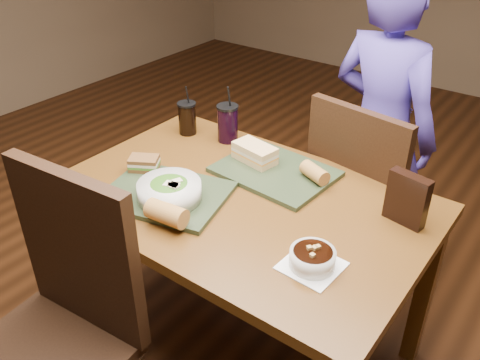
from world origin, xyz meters
The scene contains 16 objects.
ground centered at (0.00, 0.00, 0.00)m, with size 6.00×6.00×0.00m, color #381C0B.
dining_table centered at (0.00, 0.00, 0.66)m, with size 1.30×0.85×0.75m.
chair_near centered at (-0.18, -0.66, 0.58)m, with size 0.49×0.49×1.05m.
chair_far centered at (0.23, 0.53, 0.55)m, with size 0.49×0.49×0.99m.
diner centered at (0.17, 0.83, 0.73)m, with size 0.53×0.35×1.46m, color #483697.
tray_near centered at (-0.21, -0.15, 0.76)m, with size 0.42×0.32×0.02m, color #26321C.
tray_far centered at (0.01, 0.21, 0.76)m, with size 0.42×0.32×0.02m, color #26321C.
salad_bowl centered at (-0.17, -0.18, 0.80)m, with size 0.22×0.22×0.07m.
soup_bowl centered at (0.39, -0.17, 0.78)m, with size 0.17×0.17×0.07m.
sandwich_near centered at (-0.39, -0.08, 0.79)m, with size 0.13×0.12×0.05m.
sandwich_far centered at (-0.09, 0.22, 0.80)m, with size 0.18×0.12×0.07m.
baguette_near centered at (-0.08, -0.28, 0.80)m, with size 0.07×0.07×0.14m, color #AD7533.
baguette_far centered at (0.16, 0.23, 0.80)m, with size 0.06×0.06×0.11m, color #AD7533.
cup_cola centered at (-0.49, 0.27, 0.82)m, with size 0.08×0.08×0.22m.
cup_berry centered at (-0.30, 0.32, 0.83)m, with size 0.09×0.09×0.25m.
chip_bag centered at (0.51, 0.20, 0.84)m, with size 0.14×0.04×0.18m, color black.
Camera 1 is at (0.89, -1.20, 1.73)m, focal length 38.00 mm.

